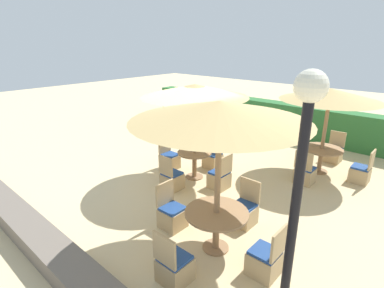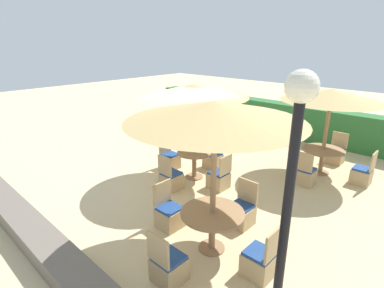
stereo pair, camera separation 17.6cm
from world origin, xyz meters
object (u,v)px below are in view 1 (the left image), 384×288
parasol_center (195,91)px  patio_chair_center_west (169,160)px  parasol_back_right (330,95)px  parasol_front_right (220,112)px  patio_chair_front_right_west (172,215)px  round_table_back_right (321,153)px  patio_chair_front_right_east (265,261)px  patio_chair_back_right_east (361,173)px  patio_chair_center_north (213,159)px  patio_chair_center_south (172,179)px  patio_chair_back_right_north (333,153)px  patio_chair_back_right_south (305,174)px  round_table_center (194,158)px  patio_chair_center_east (220,178)px  patio_chair_front_right_south (174,267)px  patio_chair_front_right_north (244,212)px  lamp_post (302,157)px  round_table_front_right (216,219)px

parasol_center → patio_chair_center_west: (-0.97, -0.02, -2.13)m
parasol_back_right → parasol_front_right: bearing=-92.1°
parasol_center → patio_chair_front_right_west: size_ratio=2.96×
round_table_back_right → patio_chair_front_right_east: patio_chair_front_right_east is taller
parasol_back_right → patio_chair_back_right_east: parasol_back_right is taller
patio_chair_center_north → patio_chair_center_south: size_ratio=1.00×
patio_chair_front_right_west → patio_chair_back_right_north: bearing=167.5°
patio_chair_back_right_south → round_table_center: patio_chair_back_right_south is taller
patio_chair_center_east → patio_chair_front_right_south: 3.31m
parasol_back_right → patio_chair_front_right_south: parasol_back_right is taller
patio_chair_center_south → patio_chair_front_right_north: (2.20, -0.09, 0.00)m
lamp_post → patio_chair_center_south: bearing=156.9°
round_table_back_right → patio_chair_center_south: 4.32m
patio_chair_center_west → round_table_front_right: size_ratio=0.83×
round_table_center → patio_chair_front_right_south: 3.82m
round_table_center → patio_chair_front_right_east: patio_chair_front_right_east is taller
patio_chair_front_right_west → round_table_front_right: bearing=92.7°
parasol_back_right → patio_chair_front_right_east: (0.80, -4.65, -1.97)m
parasol_front_right → patio_chair_front_right_east: size_ratio=3.08×
patio_chair_center_east → patio_chair_center_south: same height
parasol_back_right → round_table_back_right: 1.65m
lamp_post → round_table_back_right: lamp_post is taller
patio_chair_back_right_north → patio_chair_front_right_south: bearing=88.2°
patio_chair_back_right_east → patio_chair_center_north: 3.99m
patio_chair_center_north → patio_chair_front_right_south: same height
round_table_back_right → patio_chair_front_right_north: size_ratio=1.22×
round_table_front_right → patio_chair_front_right_north: size_ratio=1.21×
patio_chair_back_right_north → patio_chair_center_north: size_ratio=1.00×
patio_chair_back_right_north → patio_chair_center_south: size_ratio=1.00×
patio_chair_front_right_west → lamp_post: bearing=79.9°
patio_chair_center_east → patio_chair_front_right_north: same height
patio_chair_back_right_south → round_table_front_right: size_ratio=0.83×
parasol_center → patio_chair_front_right_west: parasol_center is taller
patio_chair_center_north → patio_chair_back_right_south: bearing=-162.5°
round_table_back_right → patio_chair_back_right_south: bearing=-92.1°
round_table_back_right → parasol_front_right: 5.07m
patio_chair_front_right_north → patio_chair_front_right_west: bearing=46.1°
patio_chair_center_east → patio_chair_center_west: size_ratio=1.00×
patio_chair_center_south → round_table_front_right: 2.53m
patio_chair_center_east → parasol_back_right: bearing=-29.7°
parasol_center → round_table_back_right: bearing=47.5°
patio_chair_center_east → patio_chair_front_right_west: (0.30, -2.01, 0.00)m
round_table_back_right → lamp_post: bearing=-75.2°
patio_chair_back_right_south → patio_chair_center_east: 2.28m
patio_chair_back_right_south → patio_chair_front_right_north: (-0.19, -2.66, 0.00)m
patio_chair_center_east → patio_chair_back_right_south: bearing=-41.4°
patio_chair_front_right_north → patio_chair_front_right_south: size_ratio=1.00×
patio_chair_back_right_north → parasol_center: 4.97m
patio_chair_back_right_south → patio_chair_center_east: same height
patio_chair_back_right_south → patio_chair_front_right_east: same height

